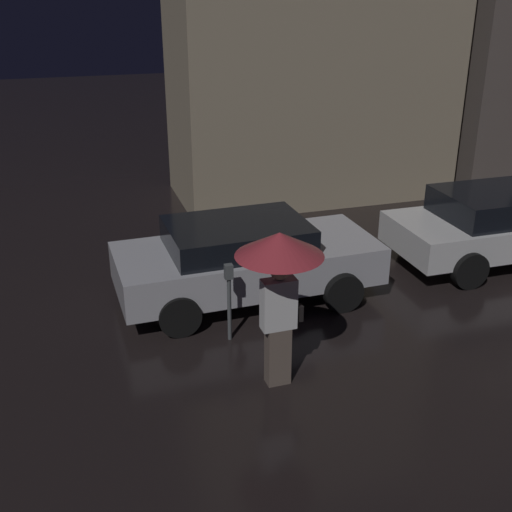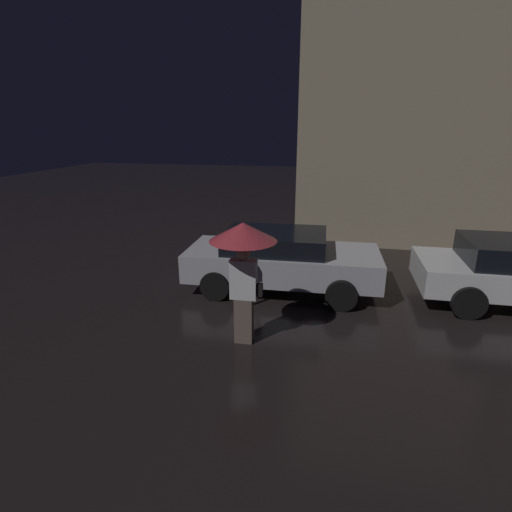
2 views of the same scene
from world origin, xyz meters
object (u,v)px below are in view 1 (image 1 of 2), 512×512
at_px(parking_meter, 229,294).
at_px(parked_car_white, 504,223).
at_px(parked_car_silver, 245,258).
at_px(pedestrian_with_umbrella, 279,265).

bearing_deg(parking_meter, parked_car_white, 13.46).
height_order(parked_car_silver, parking_meter, parked_car_silver).
distance_m(parked_car_white, pedestrian_with_umbrella, 6.10).
xyz_separation_m(parked_car_white, parking_meter, (-5.74, -1.37, 0.02)).
xyz_separation_m(parked_car_silver, parked_car_white, (5.12, 0.13, 0.01)).
xyz_separation_m(parked_car_silver, parking_meter, (-0.61, -1.25, 0.03)).
height_order(pedestrian_with_umbrella, parking_meter, pedestrian_with_umbrella).
height_order(parked_car_white, parking_meter, parked_car_white).
xyz_separation_m(pedestrian_with_umbrella, parking_meter, (-0.32, 1.26, -0.95)).
bearing_deg(parked_car_white, pedestrian_with_umbrella, -154.01).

